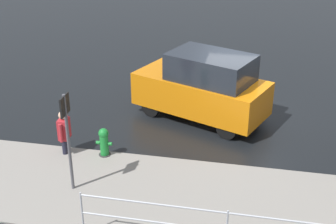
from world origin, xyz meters
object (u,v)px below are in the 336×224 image
moving_hatchback (203,87)px  sign_post (67,129)px  pedestrian (64,130)px  fire_hydrant (104,143)px

moving_hatchback → sign_post: size_ratio=1.77×
moving_hatchback → sign_post: 4.96m
moving_hatchback → sign_post: (2.43, 4.29, 0.55)m
moving_hatchback → sign_post: bearing=60.4°
sign_post → moving_hatchback: bearing=-119.6°
pedestrian → sign_post: (-0.80, 1.52, 0.90)m
sign_post → fire_hydrant: bearing=-98.8°
moving_hatchback → sign_post: sign_post is taller
pedestrian → moving_hatchback: bearing=-139.3°
fire_hydrant → pedestrian: pedestrian is taller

